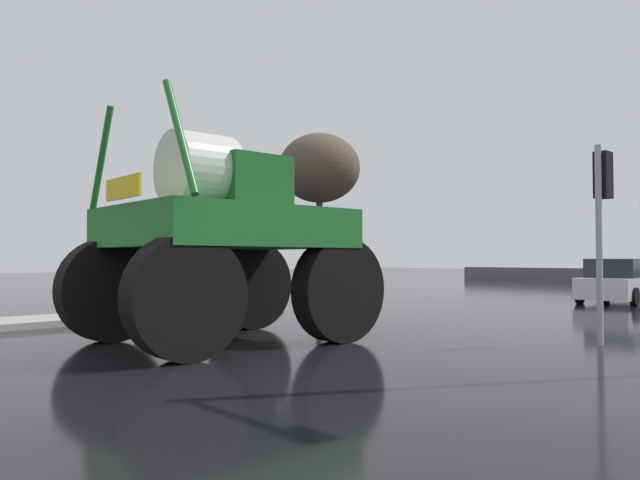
{
  "coord_description": "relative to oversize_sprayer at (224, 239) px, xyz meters",
  "views": [
    {
      "loc": [
        9.85,
        -2.09,
        1.51
      ],
      "look_at": [
        0.13,
        7.0,
        1.93
      ],
      "focal_mm": 33.78,
      "sensor_mm": 36.0,
      "label": 1
    }
  ],
  "objects": [
    {
      "name": "ground_plane",
      "position": [
        -0.62,
        13.87,
        -1.87
      ],
      "size": [
        120.0,
        120.0,
        0.0
      ],
      "primitive_type": "plane",
      "color": "black"
    },
    {
      "name": "median_island",
      "position": [
        -5.32,
        -0.63,
        -1.8
      ],
      "size": [
        1.77,
        11.46,
        0.15
      ],
      "primitive_type": "cube",
      "color": "#9E9B93",
      "rests_on": "ground"
    },
    {
      "name": "oversize_sprayer",
      "position": [
        0.0,
        0.0,
        0.0
      ],
      "size": [
        3.95,
        5.1,
        4.28
      ],
      "rotation": [
        0.0,
        0.0,
        1.54
      ],
      "color": "black",
      "rests_on": "ground"
    },
    {
      "name": "sedan_ahead",
      "position": [
        1.09,
        15.49,
        -1.16
      ],
      "size": [
        2.14,
        4.22,
        1.52
      ],
      "rotation": [
        0.0,
        0.0,
        1.65
      ],
      "color": "silver",
      "rests_on": "ground"
    },
    {
      "name": "traffic_signal_near_left",
      "position": [
        -6.56,
        4.8,
        1.13
      ],
      "size": [
        0.24,
        0.54,
        4.11
      ],
      "color": "#A8AAAF",
      "rests_on": "ground"
    },
    {
      "name": "traffic_signal_near_right",
      "position": [
        4.84,
        4.81,
        0.71
      ],
      "size": [
        0.24,
        0.54,
        3.54
      ],
      "color": "#A8AAAF",
      "rests_on": "ground"
    },
    {
      "name": "bare_tree_left",
      "position": [
        -11.88,
        13.5,
        3.99
      ],
      "size": [
        3.93,
        3.93,
        7.57
      ],
      "color": "#473828",
      "rests_on": "ground"
    }
  ]
}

